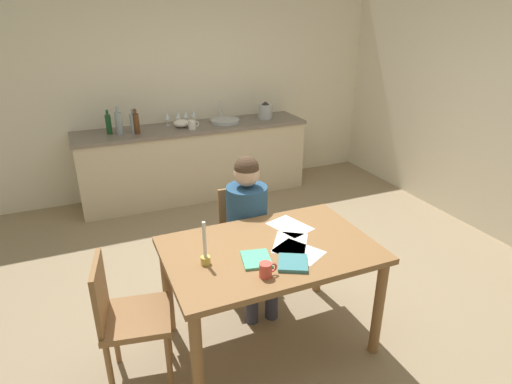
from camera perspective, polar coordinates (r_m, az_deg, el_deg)
ground_plane at (r=3.72m, az=1.85°, el=-13.26°), size 5.20×5.20×0.04m
wall_back at (r=5.53m, az=-9.71°, el=13.60°), size 5.20×0.12×2.60m
kitchen_counter at (r=5.40m, az=-8.17°, el=4.14°), size 2.79×0.64×0.90m
dining_table at (r=2.85m, az=1.87°, el=-9.25°), size 1.36×0.89×0.77m
chair_at_table at (r=3.52m, az=-1.59°, el=-5.87°), size 0.44×0.44×0.86m
person_seated at (r=3.30m, az=-0.88°, el=-4.09°), size 0.36×0.61×1.19m
chair_side_empty at (r=2.78m, az=-17.03°, el=-15.55°), size 0.47×0.47×0.88m
coffee_mug at (r=2.50m, az=1.37°, el=-10.37°), size 0.11×0.07×0.09m
candlestick at (r=2.61m, az=-6.82°, el=-8.04°), size 0.06×0.06×0.29m
book_magazine at (r=2.66m, az=0.04°, el=-9.00°), size 0.21×0.24×0.02m
book_cookery at (r=2.63m, az=4.97°, el=-9.45°), size 0.24×0.25×0.02m
paper_letter at (r=2.85m, az=4.61°, el=-6.84°), size 0.34×0.36×0.00m
paper_bill at (r=2.76m, az=5.72°, el=-7.94°), size 0.33×0.36×0.00m
paper_envelope at (r=3.06m, az=4.51°, el=-4.60°), size 0.29×0.35×0.00m
sink_unit at (r=5.38m, az=-4.19°, el=9.50°), size 0.36×0.36×0.24m
bottle_oil at (r=5.11m, az=-19.13°, el=8.61°), size 0.06×0.06×0.27m
bottle_vinegar at (r=5.04m, az=-17.87°, el=8.80°), size 0.08×0.08×0.31m
bottle_wine_red at (r=5.05m, az=-16.11°, el=8.84°), size 0.07×0.07×0.28m
bottle_sauce at (r=5.03m, az=-15.73°, el=8.85°), size 0.07×0.07×0.28m
mixing_bowl at (r=5.23m, az=-9.94°, el=9.04°), size 0.20×0.20×0.09m
stovetop_kettle at (r=5.56m, az=1.25°, el=10.79°), size 0.18×0.18×0.22m
wine_glass_near_sink at (r=5.40m, az=-8.37°, el=10.29°), size 0.07×0.07×0.15m
wine_glass_by_kettle at (r=5.38m, az=-9.41°, el=10.17°), size 0.07×0.07×0.15m
wine_glass_back_left at (r=5.35m, az=-10.44°, el=10.05°), size 0.07×0.07×0.15m
wine_glass_back_right at (r=5.33m, az=-11.80°, el=9.88°), size 0.07×0.07×0.15m
teacup_on_counter at (r=5.10m, az=-8.52°, el=8.90°), size 0.13×0.09×0.11m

